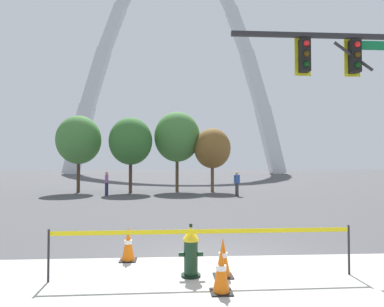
{
  "coord_description": "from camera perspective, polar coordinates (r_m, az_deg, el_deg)",
  "views": [
    {
      "loc": [
        -0.91,
        -7.43,
        2.12
      ],
      "look_at": [
        -0.17,
        5.0,
        2.5
      ],
      "focal_mm": 31.43,
      "sensor_mm": 36.0,
      "label": 1
    }
  ],
  "objects": [
    {
      "name": "traffic_cone_by_hydrant",
      "position": [
        5.86,
        4.98,
        -19.27
      ],
      "size": [
        0.36,
        0.36,
        0.73
      ],
      "color": "black",
      "rests_on": "ground"
    },
    {
      "name": "fire_hydrant",
      "position": [
        6.58,
        -0.2,
        -16.31
      ],
      "size": [
        0.46,
        0.48,
        0.99
      ],
      "color": "black",
      "rests_on": "ground"
    },
    {
      "name": "pedestrian_walking_left",
      "position": [
        23.18,
        -14.28,
        -4.91
      ],
      "size": [
        0.24,
        0.36,
        1.59
      ],
      "color": "#232847",
      "rests_on": "ground"
    },
    {
      "name": "tree_center_left",
      "position": [
        25.74,
        -2.54,
        2.83
      ],
      "size": [
        3.48,
        3.48,
        6.09
      ],
      "color": "brown",
      "rests_on": "ground"
    },
    {
      "name": "tree_far_left",
      "position": [
        25.99,
        -18.67,
        2.2
      ],
      "size": [
        3.23,
        3.23,
        5.65
      ],
      "color": "#473323",
      "rests_on": "ground"
    },
    {
      "name": "monument_arch",
      "position": [
        72.13,
        -2.67,
        13.84
      ],
      "size": [
        45.63,
        2.8,
        49.71
      ],
      "color": "silver",
      "rests_on": "ground"
    },
    {
      "name": "ground_plane",
      "position": [
        7.78,
        3.6,
        -17.57
      ],
      "size": [
        240.0,
        240.0,
        0.0
      ],
      "primitive_type": "plane",
      "color": "#474749"
    },
    {
      "name": "caution_tape_barrier",
      "position": [
        6.43,
        1.97,
        -14.91
      ],
      "size": [
        5.62,
        0.11,
        0.95
      ],
      "color": "#232326",
      "rests_on": "ground"
    },
    {
      "name": "traffic_cone_mid_sidewalk",
      "position": [
        7.71,
        -10.77,
        -14.94
      ],
      "size": [
        0.36,
        0.36,
        0.73
      ],
      "color": "black",
      "rests_on": "ground"
    },
    {
      "name": "traffic_signal_gantry",
      "position": [
        10.4,
        27.23,
        9.25
      ],
      "size": [
        5.02,
        0.44,
        6.0
      ],
      "color": "#232326",
      "rests_on": "ground"
    },
    {
      "name": "pedestrian_standing_center",
      "position": [
        22.27,
        7.63,
        -5.08
      ],
      "size": [
        0.39,
        0.34,
        1.59
      ],
      "color": "#38383D",
      "rests_on": "ground"
    },
    {
      "name": "tree_left_mid",
      "position": [
        24.89,
        -10.37,
        2.06
      ],
      "size": [
        3.14,
        3.14,
        5.49
      ],
      "color": "#473323",
      "rests_on": "ground"
    },
    {
      "name": "tree_center_right",
      "position": [
        25.23,
        3.47,
        0.87
      ],
      "size": [
        2.73,
        2.73,
        4.78
      ],
      "color": "brown",
      "rests_on": "ground"
    },
    {
      "name": "traffic_cone_curb_edge",
      "position": [
        6.62,
        5.29,
        -17.2
      ],
      "size": [
        0.36,
        0.36,
        0.73
      ],
      "color": "black",
      "rests_on": "ground"
    }
  ]
}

